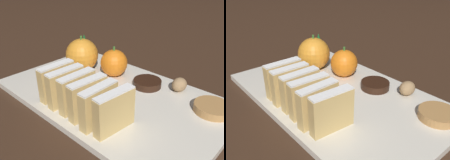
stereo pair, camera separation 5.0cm
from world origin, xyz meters
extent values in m
plane|color=#382316|center=(0.00, 0.00, 0.00)|extent=(6.00, 6.00, 0.00)
cube|color=silver|center=(0.00, 0.00, 0.01)|extent=(0.28, 0.46, 0.01)
cube|color=tan|center=(-0.08, -0.08, 0.05)|extent=(0.08, 0.02, 0.07)
cube|color=white|center=(-0.08, -0.08, 0.08)|extent=(0.08, 0.02, 0.00)
cube|color=tan|center=(-0.09, -0.05, 0.05)|extent=(0.08, 0.02, 0.07)
cube|color=white|center=(-0.09, -0.05, 0.08)|extent=(0.07, 0.02, 0.00)
cube|color=tan|center=(-0.08, -0.02, 0.05)|extent=(0.08, 0.02, 0.07)
cube|color=white|center=(-0.08, -0.02, 0.08)|extent=(0.07, 0.02, 0.00)
cube|color=tan|center=(-0.08, 0.01, 0.05)|extent=(0.08, 0.02, 0.07)
cube|color=white|center=(-0.08, 0.01, 0.08)|extent=(0.07, 0.02, 0.00)
cube|color=tan|center=(-0.09, 0.04, 0.05)|extent=(0.08, 0.02, 0.07)
cube|color=white|center=(-0.09, 0.04, 0.08)|extent=(0.07, 0.02, 0.00)
cube|color=tan|center=(-0.08, 0.07, 0.05)|extent=(0.08, 0.02, 0.07)
cube|color=white|center=(-0.08, 0.07, 0.08)|extent=(0.07, 0.02, 0.00)
sphere|color=orange|center=(0.06, 0.05, 0.04)|extent=(0.06, 0.06, 0.06)
cylinder|color=#38702D|center=(0.06, 0.05, 0.08)|extent=(0.01, 0.01, 0.01)
sphere|color=orange|center=(0.04, 0.13, 0.05)|extent=(0.08, 0.08, 0.08)
cylinder|color=#38702D|center=(0.04, 0.13, 0.09)|extent=(0.01, 0.01, 0.01)
ellipsoid|color=#9E7A51|center=(0.10, -0.10, 0.03)|extent=(0.04, 0.03, 0.03)
cylinder|color=black|center=(0.07, -0.04, 0.02)|extent=(0.06, 0.06, 0.02)
cylinder|color=#B27F47|center=(0.08, -0.18, 0.02)|extent=(0.07, 0.07, 0.01)
cone|color=#195623|center=(0.09, 0.18, 0.05)|extent=(0.04, 0.04, 0.07)
camera|label=1|loc=(-0.33, -0.30, 0.27)|focal=40.00mm
camera|label=2|loc=(-0.29, -0.34, 0.27)|focal=40.00mm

